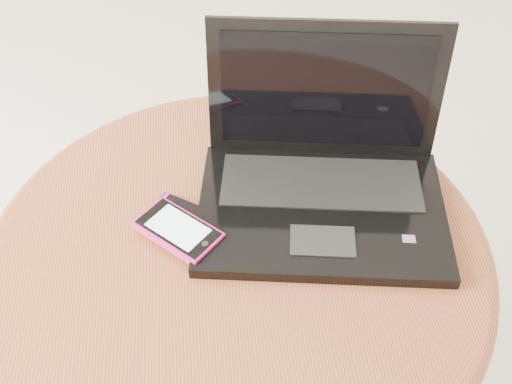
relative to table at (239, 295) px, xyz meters
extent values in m
cylinder|color=#622C18|center=(0.00, 0.00, -0.15)|extent=(0.11, 0.11, 0.46)
cylinder|color=brown|center=(0.00, 0.00, 0.10)|extent=(0.63, 0.63, 0.03)
torus|color=brown|center=(0.00, 0.00, 0.10)|extent=(0.66, 0.66, 0.03)
cube|color=black|center=(0.12, 0.04, 0.12)|extent=(0.36, 0.28, 0.02)
cube|color=black|center=(0.12, 0.08, 0.13)|extent=(0.29, 0.14, 0.00)
cube|color=black|center=(0.11, -0.02, 0.13)|extent=(0.09, 0.06, 0.00)
cube|color=red|center=(0.22, -0.03, 0.13)|extent=(0.02, 0.02, 0.00)
cube|color=black|center=(0.14, 0.16, 0.23)|extent=(0.32, 0.08, 0.20)
cube|color=black|center=(0.14, 0.16, 0.23)|extent=(0.28, 0.07, 0.17)
cube|color=black|center=(-0.06, 0.04, 0.12)|extent=(0.12, 0.11, 0.01)
cube|color=#A91977|center=(-0.10, 0.07, 0.12)|extent=(0.04, 0.05, 0.00)
cube|color=#D51B70|center=(-0.07, 0.02, 0.13)|extent=(0.12, 0.12, 0.01)
cube|color=black|center=(-0.07, 0.02, 0.13)|extent=(0.11, 0.11, 0.00)
cube|color=silver|center=(-0.07, 0.02, 0.14)|extent=(0.09, 0.08, 0.00)
cylinder|color=black|center=(-0.04, -0.01, 0.14)|extent=(0.01, 0.01, 0.00)
camera|label=1|loc=(-0.03, -0.53, 0.74)|focal=44.59mm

